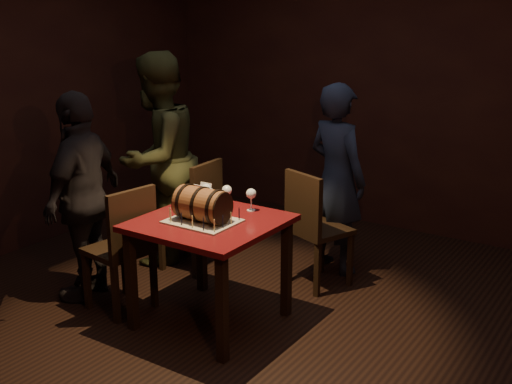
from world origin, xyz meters
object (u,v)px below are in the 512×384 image
Objects in this scene: wine_glass_mid at (227,191)px; wine_glass_right at (251,195)px; chair_back at (313,223)px; person_back at (337,179)px; pint_of_ale at (208,200)px; person_left_rear at (158,159)px; person_left_front at (84,197)px; chair_left_rear at (197,210)px; pub_table at (210,235)px; barrel_cake at (202,204)px; chair_left_front at (125,243)px; wine_glass_left at (206,190)px.

wine_glass_mid and wine_glass_right have the same top height.
person_back reaches higher than chair_back.
pint_of_ale is 1.24m from person_back.
wine_glass_right is 1.27m from person_left_rear.
person_back is 1.99m from person_left_front.
chair_back is at bearing 13.32° from chair_left_rear.
pub_table is at bearing 95.58° from person_back.
person_left_rear is at bearing -171.41° from chair_back.
pub_table is at bearing 79.73° from barrel_cake.
wine_glass_mid is 1.09m from person_back.
wine_glass_mid is 1.07m from person_left_front.
barrel_cake is at bearing -59.91° from pint_of_ale.
pub_table is at bearing -76.27° from wine_glass_mid.
barrel_cake is 2.50× the size of wine_glass_right.
person_left_front is at bearing -2.58° from person_left_rear.
pint_of_ale is (-0.15, 0.17, 0.18)m from pub_table.
person_left_front reaches higher than chair_back.
wine_glass_mid is (-0.06, 0.36, -0.01)m from barrel_cake.
wine_glass_right is (0.12, 0.33, 0.23)m from pub_table.
person_back is (0.28, 1.33, 0.14)m from pub_table.
chair_back is at bearing 72.14° from pub_table.
person_back reaches higher than wine_glass_mid.
pint_of_ale is 0.16× the size of chair_left_rear.
barrel_cake is at bearing -80.18° from wine_glass_mid.
pub_table is 0.97× the size of chair_left_rear.
wine_glass_mid is 0.15m from pint_of_ale.
chair_left_front reaches higher than wine_glass_mid.
person_left_front reaches higher than wine_glass_right.
chair_left_rear is 0.57m from person_left_rear.
chair_left_front is at bearing -86.34° from chair_left_rear.
person_left_rear is (-0.94, 0.53, 0.07)m from pint_of_ale.
wine_glass_mid is at bearing -33.27° from chair_left_rear.
pint_of_ale is at bearing -120.85° from chair_back.
pint_of_ale is at bearing 87.23° from person_back.
pub_table is 5.59× the size of wine_glass_mid.
pub_table is 1.06m from person_left_front.
wine_glass_right reaches higher than pint_of_ale.
chair_back is at bearing 109.50° from person_back.
person_back reaches higher than wine_glass_left.
person_left_front is at bearing -140.77° from chair_back.
person_left_rear reaches higher than barrel_cake.
wine_glass_right is 1.26m from person_left_front.
wine_glass_mid is at bearing 62.10° from person_left_rear.
chair_back is (0.29, 0.91, -0.12)m from pub_table.
chair_left_rear is (-0.95, -0.23, 0.00)m from chair_back.
chair_left_rear is at bearing 93.66° from chair_left_front.
person_back reaches higher than pint_of_ale.
chair_left_rear is at bearing 81.42° from person_left_rear.
person_left_front is at bearing -153.78° from wine_glass_mid.
wine_glass_right is at bearing 96.32° from person_left_front.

